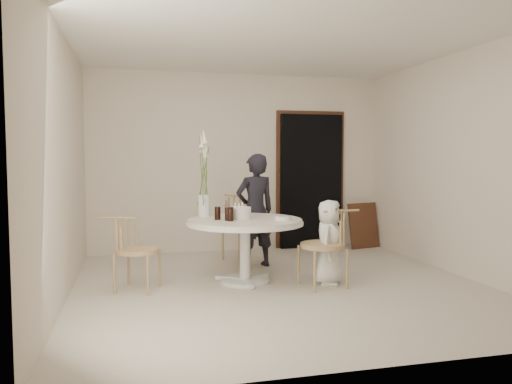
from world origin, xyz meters
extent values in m
plane|color=silver|center=(0.00, 0.00, 0.00)|extent=(4.50, 4.50, 0.00)
plane|color=white|center=(0.00, 0.00, 2.70)|extent=(4.50, 4.50, 0.00)
plane|color=beige|center=(0.00, 2.25, 1.35)|extent=(4.50, 0.00, 4.50)
plane|color=beige|center=(0.00, -2.25, 1.35)|extent=(4.50, 0.00, 4.50)
plane|color=beige|center=(-2.25, 0.00, 1.35)|extent=(0.00, 4.50, 4.50)
plane|color=beige|center=(2.25, 0.00, 1.35)|extent=(0.00, 4.50, 4.50)
cube|color=black|center=(1.15, 2.19, 1.05)|extent=(1.00, 0.10, 2.10)
cube|color=#57301D|center=(1.15, 2.23, 1.11)|extent=(1.12, 0.03, 2.22)
cylinder|color=silver|center=(-0.35, 0.25, 0.02)|extent=(0.56, 0.56, 0.04)
cylinder|color=silver|center=(-0.35, 0.25, 0.34)|extent=(0.12, 0.12, 0.65)
cylinder|color=silver|center=(-0.35, 0.25, 0.68)|extent=(1.33, 1.33, 0.03)
cylinder|color=beige|center=(-0.35, 0.25, 0.71)|extent=(1.30, 1.30, 0.04)
cube|color=#57301D|center=(1.95, 1.95, 0.35)|extent=(0.56, 0.28, 0.71)
cylinder|color=tan|center=(-0.23, 1.15, 0.23)|extent=(0.03, 0.03, 0.47)
cylinder|color=tan|center=(0.16, 1.31, 0.23)|extent=(0.03, 0.03, 0.47)
cylinder|color=tan|center=(-0.38, 1.54, 0.23)|extent=(0.03, 0.03, 0.47)
cylinder|color=tan|center=(0.01, 1.69, 0.23)|extent=(0.03, 0.03, 0.47)
cylinder|color=tan|center=(-0.11, 1.42, 0.49)|extent=(0.52, 0.52, 0.05)
cylinder|color=tan|center=(0.22, 0.03, 0.22)|extent=(0.03, 0.03, 0.44)
cylinder|color=tan|center=(0.27, -0.35, 0.22)|extent=(0.03, 0.03, 0.44)
cylinder|color=tan|center=(0.61, 0.09, 0.22)|extent=(0.03, 0.03, 0.44)
cylinder|color=tan|center=(0.66, -0.30, 0.22)|extent=(0.03, 0.03, 0.44)
cylinder|color=tan|center=(0.44, -0.13, 0.46)|extent=(0.49, 0.49, 0.05)
cylinder|color=tan|center=(-1.45, -0.04, 0.21)|extent=(0.03, 0.03, 0.41)
cylinder|color=tan|center=(-1.31, 0.30, 0.21)|extent=(0.03, 0.03, 0.41)
cylinder|color=tan|center=(-1.79, 0.10, 0.21)|extent=(0.03, 0.03, 0.41)
cylinder|color=tan|center=(-1.65, 0.44, 0.21)|extent=(0.03, 0.03, 0.41)
cylinder|color=tan|center=(-1.55, 0.20, 0.43)|extent=(0.46, 0.46, 0.05)
imported|color=black|center=(-0.04, 1.02, 0.74)|extent=(0.60, 0.46, 1.48)
imported|color=white|center=(0.55, -0.05, 0.48)|extent=(0.51, 0.56, 0.95)
cylinder|color=white|center=(-0.40, 0.31, 0.80)|extent=(0.27, 0.27, 0.13)
cylinder|color=#FFE4A1|center=(-0.40, 0.31, 0.89)|extent=(0.01, 0.01, 0.05)
cylinder|color=#FFE4A1|center=(-0.36, 0.35, 0.89)|extent=(0.01, 0.01, 0.05)
cylinder|color=#FFE4A1|center=(-0.45, 0.33, 0.89)|extent=(0.01, 0.01, 0.05)
cylinder|color=black|center=(-0.56, 0.17, 0.80)|extent=(0.08, 0.08, 0.15)
cylinder|color=black|center=(-0.54, 0.11, 0.80)|extent=(0.08, 0.08, 0.14)
cylinder|color=black|center=(-0.66, 0.27, 0.80)|extent=(0.09, 0.09, 0.15)
cylinder|color=black|center=(-0.53, 0.17, 0.80)|extent=(0.09, 0.09, 0.15)
cylinder|color=white|center=(0.05, 0.07, 0.75)|extent=(0.19, 0.19, 0.05)
cylinder|color=silver|center=(-0.77, 0.61, 0.86)|extent=(0.14, 0.14, 0.26)
cylinder|color=#4C6B2E|center=(-0.74, 0.61, 1.19)|extent=(0.01, 0.01, 0.65)
cone|color=white|center=(-0.74, 0.61, 1.51)|extent=(0.07, 0.07, 0.17)
cylinder|color=#4C6B2E|center=(-0.77, 0.64, 1.21)|extent=(0.01, 0.01, 0.71)
cone|color=white|center=(-0.77, 0.64, 1.57)|extent=(0.07, 0.07, 0.17)
cylinder|color=#4C6B2E|center=(-0.80, 0.61, 1.24)|extent=(0.01, 0.01, 0.76)
cone|color=white|center=(-0.80, 0.61, 1.62)|extent=(0.07, 0.07, 0.17)
cylinder|color=#4C6B2E|center=(-0.77, 0.58, 1.27)|extent=(0.01, 0.01, 0.82)
cone|color=white|center=(-0.77, 0.58, 1.68)|extent=(0.07, 0.07, 0.17)
camera|label=1|loc=(-1.57, -5.25, 1.43)|focal=35.00mm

